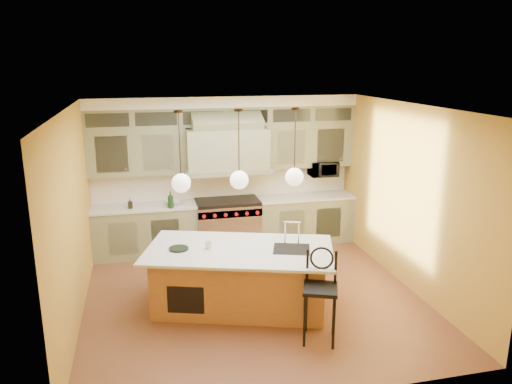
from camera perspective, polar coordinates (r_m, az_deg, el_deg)
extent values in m
plane|color=brown|center=(7.86, -0.39, -11.84)|extent=(5.00, 5.00, 0.00)
plane|color=white|center=(7.05, -0.43, 9.73)|extent=(5.00, 5.00, 0.00)
plane|color=#B88E32|center=(9.70, -3.70, 2.42)|extent=(5.00, 0.00, 5.00)
plane|color=#B88E32|center=(5.06, 5.99, -9.45)|extent=(5.00, 0.00, 5.00)
plane|color=#B88E32|center=(7.22, -20.18, -2.83)|extent=(0.00, 5.00, 5.00)
plane|color=#B88E32|center=(8.22, 16.83, -0.45)|extent=(0.00, 5.00, 5.00)
cube|color=gray|center=(9.53, -12.52, -4.38)|extent=(1.90, 0.65, 0.90)
cube|color=gray|center=(10.03, 5.49, -3.13)|extent=(1.90, 0.65, 0.90)
cube|color=silver|center=(9.39, -12.67, -1.67)|extent=(1.90, 0.68, 0.04)
cube|color=silver|center=(9.89, 5.56, -0.54)|extent=(1.90, 0.68, 0.04)
cube|color=beige|center=(9.73, -3.66, 1.08)|extent=(5.00, 0.04, 0.56)
cube|color=gray|center=(9.31, -13.50, 4.50)|extent=(1.75, 0.35, 0.85)
cube|color=gray|center=(9.84, 5.84, 5.37)|extent=(1.75, 0.35, 0.85)
cube|color=gray|center=(9.27, -3.38, 4.99)|extent=(1.50, 0.70, 0.75)
cube|color=#737455|center=(9.34, -3.35, 2.58)|extent=(1.60, 0.76, 0.10)
cube|color=#333833|center=(9.36, -3.63, 8.64)|extent=(5.00, 0.35, 0.35)
cube|color=white|center=(9.31, -3.63, 10.31)|extent=(5.00, 0.47, 0.20)
cube|color=silver|center=(9.63, -3.25, -3.83)|extent=(1.20, 0.70, 0.90)
cube|color=black|center=(9.49, -3.29, -1.08)|extent=(1.20, 0.70, 0.06)
cube|color=silver|center=(9.23, -2.93, -2.51)|extent=(1.20, 0.06, 0.14)
cube|color=#A4663A|center=(7.40, -1.83, -9.83)|extent=(2.64, 1.83, 0.88)
cube|color=silver|center=(7.17, -1.91, -6.65)|extent=(2.95, 2.15, 0.04)
cube|color=black|center=(7.18, 4.08, -6.68)|extent=(0.63, 0.59, 0.05)
cylinder|color=black|center=(6.50, 5.58, -14.49)|extent=(0.04, 0.04, 0.70)
cylinder|color=black|center=(6.49, 8.88, -14.63)|extent=(0.04, 0.04, 0.70)
cylinder|color=black|center=(6.81, 5.75, -13.01)|extent=(0.04, 0.04, 0.70)
cylinder|color=black|center=(6.81, 8.88, -13.14)|extent=(0.04, 0.04, 0.70)
cube|color=black|center=(6.48, 7.38, -10.91)|extent=(0.55, 0.55, 0.05)
torus|color=black|center=(6.51, 7.52, -7.51)|extent=(0.30, 0.14, 0.31)
imported|color=black|center=(9.97, 7.68, 2.66)|extent=(0.54, 0.37, 0.30)
imported|color=#143415|center=(9.12, -9.73, -0.89)|extent=(0.13, 0.13, 0.30)
imported|color=black|center=(9.26, -14.19, -1.29)|extent=(0.09, 0.09, 0.18)
imported|color=beige|center=(9.37, -9.32, -1.16)|extent=(0.32, 0.32, 0.08)
imported|color=beige|center=(7.18, -5.47, -6.12)|extent=(0.11, 0.11, 0.10)
cylinder|color=#2D2319|center=(6.65, -8.87, 9.08)|extent=(0.12, 0.12, 0.03)
cylinder|color=#2D2319|center=(6.71, -8.72, 5.30)|extent=(0.02, 0.02, 0.93)
sphere|color=white|center=(6.81, -8.55, 1.02)|extent=(0.26, 0.26, 0.26)
cylinder|color=#2D2319|center=(6.76, -2.00, 9.33)|extent=(0.12, 0.12, 0.03)
cylinder|color=#2D2319|center=(6.81, -1.97, 5.61)|extent=(0.02, 0.02, 0.93)
sphere|color=white|center=(6.92, -1.93, 1.39)|extent=(0.26, 0.26, 0.26)
cylinder|color=#2D2319|center=(6.96, 4.56, 9.45)|extent=(0.12, 0.12, 0.03)
cylinder|color=#2D2319|center=(7.01, 4.48, 5.83)|extent=(0.02, 0.02, 0.93)
sphere|color=white|center=(7.11, 4.40, 1.73)|extent=(0.26, 0.26, 0.26)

